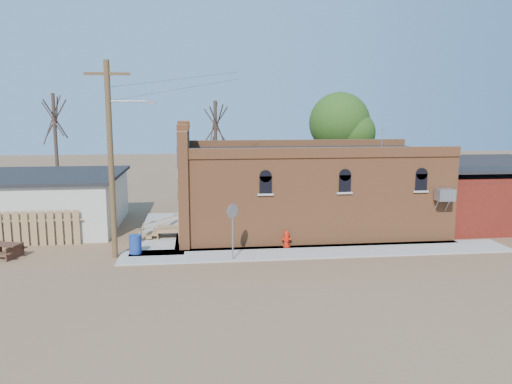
{
  "coord_description": "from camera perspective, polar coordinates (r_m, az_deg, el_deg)",
  "views": [
    {
      "loc": [
        -4.32,
        -21.96,
        6.74
      ],
      "look_at": [
        -1.14,
        4.76,
        2.4
      ],
      "focal_mm": 35.0,
      "sensor_mm": 36.0,
      "label": 1
    }
  ],
  "objects": [
    {
      "name": "sidewalk_south",
      "position": [
        24.53,
        7.26,
        -6.77
      ],
      "size": [
        19.0,
        2.2,
        0.08
      ],
      "primitive_type": "cube",
      "color": "#9E9991",
      "rests_on": "ground"
    },
    {
      "name": "fire_hydrant",
      "position": [
        24.95,
        3.51,
        -5.36
      ],
      "size": [
        0.46,
        0.41,
        0.83
      ],
      "rotation": [
        0.0,
        0.0,
        0.0
      ],
      "color": "red",
      "rests_on": "sidewalk_south"
    },
    {
      "name": "brick_bar",
      "position": [
        28.44,
        5.4,
        0.22
      ],
      "size": [
        16.4,
        7.97,
        6.3
      ],
      "color": "#A95D33",
      "rests_on": "ground"
    },
    {
      "name": "wood_fence",
      "position": [
        27.74,
        -24.47,
        -3.83
      ],
      "size": [
        5.2,
        0.1,
        1.8
      ],
      "primitive_type": null,
      "color": "olive",
      "rests_on": "ground"
    },
    {
      "name": "tree_leafy",
      "position": [
        36.94,
        9.52,
        7.79
      ],
      "size": [
        4.4,
        4.4,
        8.15
      ],
      "color": "#493629",
      "rests_on": "ground"
    },
    {
      "name": "utility_pole",
      "position": [
        23.56,
        -16.15,
        4.01
      ],
      "size": [
        3.12,
        0.26,
        9.0
      ],
      "color": "#442E1B",
      "rests_on": "ground"
    },
    {
      "name": "tree_bare_far",
      "position": [
        37.25,
        -22.08,
        7.92
      ],
      "size": [
        2.8,
        2.8,
        8.16
      ],
      "color": "#493629",
      "rests_on": "ground"
    },
    {
      "name": "tree_bare_near",
      "position": [
        35.0,
        -4.67,
        7.86
      ],
      "size": [
        2.8,
        2.8,
        7.65
      ],
      "color": "#493629",
      "rests_on": "ground"
    },
    {
      "name": "picnic_table",
      "position": [
        26.19,
        -26.91,
        -5.77
      ],
      "size": [
        1.91,
        1.65,
        0.67
      ],
      "rotation": [
        0.0,
        0.0,
        -0.32
      ],
      "color": "#47281C",
      "rests_on": "ground"
    },
    {
      "name": "red_shed",
      "position": [
        32.01,
        22.91,
        0.41
      ],
      "size": [
        5.4,
        6.4,
        4.3
      ],
      "color": "#4E1C0D",
      "rests_on": "ground"
    },
    {
      "name": "trash_barrel",
      "position": [
        24.45,
        -13.63,
        -5.82
      ],
      "size": [
        0.61,
        0.61,
        0.89
      ],
      "primitive_type": "cylinder",
      "rotation": [
        0.0,
        0.0,
        -0.06
      ],
      "color": "navy",
      "rests_on": "sidewalk_west"
    },
    {
      "name": "sidewalk_west",
      "position": [
        28.82,
        -10.57,
        -4.44
      ],
      "size": [
        2.6,
        10.0,
        0.08
      ],
      "primitive_type": "cube",
      "color": "#9E9991",
      "rests_on": "ground"
    },
    {
      "name": "ground",
      "position": [
        23.38,
        4.19,
        -7.62
      ],
      "size": [
        120.0,
        120.0,
        0.0
      ],
      "primitive_type": "plane",
      "color": "brown",
      "rests_on": "ground"
    },
    {
      "name": "stop_sign",
      "position": [
        22.51,
        -2.7,
        -2.8
      ],
      "size": [
        0.54,
        0.54,
        2.6
      ],
      "rotation": [
        0.0,
        0.0,
        0.35
      ],
      "color": "#939398",
      "rests_on": "sidewalk_south"
    }
  ]
}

